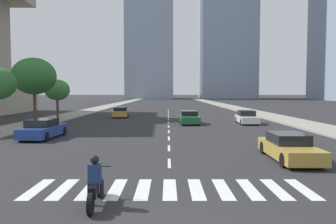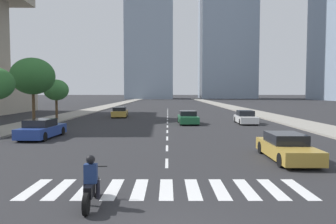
% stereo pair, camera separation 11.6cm
% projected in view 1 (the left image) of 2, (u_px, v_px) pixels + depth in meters
% --- Properties ---
extents(sidewalk_east, '(4.00, 260.00, 0.15)m').
position_uv_depth(sidewalk_east, '(288.00, 120.00, 36.63)').
color(sidewalk_east, gray).
rests_on(sidewalk_east, ground).
extents(sidewalk_west, '(4.00, 260.00, 0.15)m').
position_uv_depth(sidewalk_west, '(47.00, 121.00, 36.55)').
color(sidewalk_west, gray).
rests_on(sidewalk_west, ground).
extents(crosswalk_near, '(9.45, 2.41, 0.01)m').
position_uv_depth(crosswalk_near, '(169.00, 189.00, 10.92)').
color(crosswalk_near, silver).
rests_on(crosswalk_near, ground).
extents(lane_divider_center, '(0.14, 50.00, 0.01)m').
position_uv_depth(lane_divider_center, '(168.00, 119.00, 38.87)').
color(lane_divider_center, silver).
rests_on(lane_divider_center, ground).
extents(motorcycle_lead, '(0.70, 2.15, 1.49)m').
position_uv_depth(motorcycle_lead, '(95.00, 186.00, 9.30)').
color(motorcycle_lead, black).
rests_on(motorcycle_lead, ground).
extents(sedan_white_0, '(1.98, 4.43, 1.36)m').
position_uv_depth(sedan_white_0, '(246.00, 118.00, 33.66)').
color(sedan_white_0, silver).
rests_on(sedan_white_0, ground).
extents(sedan_green_1, '(2.04, 4.31, 1.35)m').
position_uv_depth(sedan_green_1, '(188.00, 118.00, 33.37)').
color(sedan_green_1, '#1E6038').
rests_on(sedan_green_1, ground).
extents(sedan_gold_2, '(2.22, 4.81, 1.34)m').
position_uv_depth(sedan_gold_2, '(120.00, 112.00, 42.52)').
color(sedan_gold_2, '#B28E38').
rests_on(sedan_gold_2, ground).
extents(sedan_blue_3, '(2.08, 4.85, 1.37)m').
position_uv_depth(sedan_blue_3, '(42.00, 129.00, 23.00)').
color(sedan_blue_3, navy).
rests_on(sedan_blue_3, ground).
extents(sedan_gold_4, '(1.89, 4.82, 1.27)m').
position_uv_depth(sedan_gold_4, '(288.00, 148.00, 15.67)').
color(sedan_gold_4, '#B28E38').
rests_on(sedan_gold_4, ground).
extents(street_tree_second, '(4.12, 4.12, 6.41)m').
position_uv_depth(street_tree_second, '(33.00, 76.00, 30.77)').
color(street_tree_second, '#4C3823').
rests_on(street_tree_second, sidewalk_west).
extents(street_tree_third, '(2.84, 2.84, 4.60)m').
position_uv_depth(street_tree_third, '(56.00, 90.00, 37.21)').
color(street_tree_third, '#4C3823').
rests_on(street_tree_third, sidewalk_west).
extents(office_tower_center_skyline, '(28.48, 23.44, 108.86)m').
position_uv_depth(office_tower_center_skyline, '(226.00, 5.00, 171.50)').
color(office_tower_center_skyline, '#8C9EB2').
rests_on(office_tower_center_skyline, ground).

